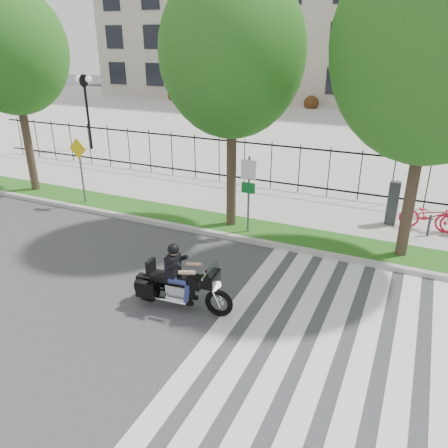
% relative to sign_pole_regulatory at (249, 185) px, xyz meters
% --- Properties ---
extents(ground, '(120.00, 120.00, 0.00)m').
position_rel_sign_pole_regulatory_xyz_m(ground, '(-0.82, -4.58, -1.74)').
color(ground, '#39393C').
rests_on(ground, ground).
extents(curb, '(60.00, 0.20, 0.15)m').
position_rel_sign_pole_regulatory_xyz_m(curb, '(-0.82, -0.48, -1.66)').
color(curb, '#ABA8A1').
rests_on(curb, ground).
extents(grass_verge, '(60.00, 1.50, 0.15)m').
position_rel_sign_pole_regulatory_xyz_m(grass_verge, '(-0.82, 0.37, -1.66)').
color(grass_verge, '#194F13').
rests_on(grass_verge, ground).
extents(sidewalk, '(60.00, 3.50, 0.15)m').
position_rel_sign_pole_regulatory_xyz_m(sidewalk, '(-0.82, 2.87, -1.66)').
color(sidewalk, '#ADABA2').
rests_on(sidewalk, ground).
extents(plaza, '(80.00, 34.00, 0.10)m').
position_rel_sign_pole_regulatory_xyz_m(plaza, '(-0.82, 20.42, -1.69)').
color(plaza, '#ADABA2').
rests_on(plaza, ground).
extents(crosswalk_stripes, '(5.70, 8.00, 0.01)m').
position_rel_sign_pole_regulatory_xyz_m(crosswalk_stripes, '(4.00, -4.58, -1.73)').
color(crosswalk_stripes, silver).
rests_on(crosswalk_stripes, ground).
extents(iron_fence, '(30.00, 0.06, 2.00)m').
position_rel_sign_pole_regulatory_xyz_m(iron_fence, '(-0.82, 4.62, -0.59)').
color(iron_fence, black).
rests_on(iron_fence, sidewalk).
extents(lamp_post_left, '(1.06, 0.70, 4.25)m').
position_rel_sign_pole_regulatory_xyz_m(lamp_post_left, '(-12.82, 7.42, 1.47)').
color(lamp_post_left, black).
rests_on(lamp_post_left, ground).
extents(street_tree_0, '(4.15, 4.15, 7.84)m').
position_rel_sign_pole_regulatory_xyz_m(street_tree_0, '(-9.81, 0.37, 3.85)').
color(street_tree_0, '#3A2A1F').
rests_on(street_tree_0, grass_verge).
extents(street_tree_1, '(4.37, 4.37, 7.97)m').
position_rel_sign_pole_regulatory_xyz_m(street_tree_1, '(-0.76, 0.37, 3.85)').
color(street_tree_1, '#3A2A1F').
rests_on(street_tree_1, grass_verge).
extents(street_tree_2, '(5.17, 5.17, 8.67)m').
position_rel_sign_pole_regulatory_xyz_m(street_tree_2, '(4.70, 0.37, 4.10)').
color(street_tree_2, '#3A2A1F').
rests_on(street_tree_2, grass_verge).
extents(sign_pole_regulatory, '(0.50, 0.09, 2.50)m').
position_rel_sign_pole_regulatory_xyz_m(sign_pole_regulatory, '(0.00, 0.00, 0.00)').
color(sign_pole_regulatory, '#59595B').
rests_on(sign_pole_regulatory, grass_verge).
extents(sign_pole_warning, '(0.78, 0.09, 2.49)m').
position_rel_sign_pole_regulatory_xyz_m(sign_pole_warning, '(-6.83, 0.00, 0.00)').
color(sign_pole_warning, '#59595B').
rests_on(sign_pole_warning, grass_verge).
extents(motorcycle_rider, '(2.60, 0.80, 2.00)m').
position_rel_sign_pole_regulatory_xyz_m(motorcycle_rider, '(0.13, -4.58, -1.07)').
color(motorcycle_rider, black).
rests_on(motorcycle_rider, ground).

